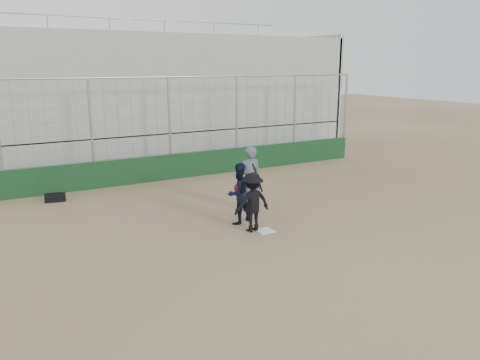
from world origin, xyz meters
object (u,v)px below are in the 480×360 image
catcher_crouched (239,203)px  equipment_bag (55,198)px  umpire (250,182)px  batter_at_plate (252,202)px

catcher_crouched → equipment_bag: bearing=131.0°
catcher_crouched → equipment_bag: size_ratio=1.72×
catcher_crouched → equipment_bag: catcher_crouched is taller
catcher_crouched → equipment_bag: 6.54m
catcher_crouched → umpire: size_ratio=0.65×
batter_at_plate → equipment_bag: bearing=127.2°
batter_at_plate → catcher_crouched: (-0.01, 0.73, -0.23)m
umpire → equipment_bag: size_ratio=2.65×
umpire → equipment_bag: (-5.19, 4.00, -0.78)m
umpire → equipment_bag: bearing=-30.4°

